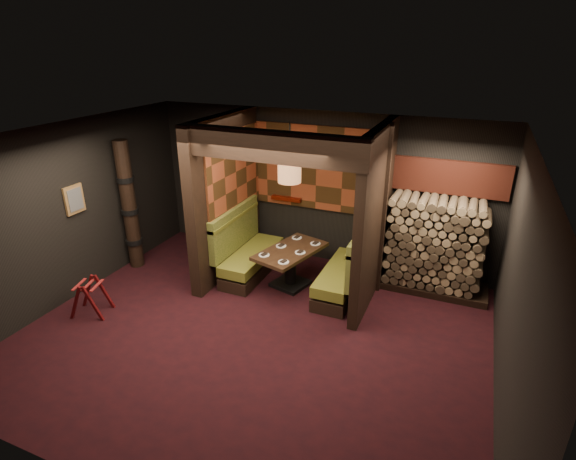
# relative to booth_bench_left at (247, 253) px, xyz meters

# --- Properties ---
(floor) EXTENTS (6.50, 5.50, 0.02)m
(floor) POSITION_rel_booth_bench_left_xyz_m (0.96, -1.65, -0.41)
(floor) COLOR black
(floor) RESTS_ON ground
(ceiling) EXTENTS (6.50, 5.50, 0.02)m
(ceiling) POSITION_rel_booth_bench_left_xyz_m (0.96, -1.65, 2.46)
(ceiling) COLOR black
(ceiling) RESTS_ON ground
(wall_back) EXTENTS (6.50, 0.02, 2.85)m
(wall_back) POSITION_rel_booth_bench_left_xyz_m (0.96, 1.11, 1.02)
(wall_back) COLOR black
(wall_back) RESTS_ON ground
(wall_front) EXTENTS (6.50, 0.02, 2.85)m
(wall_front) POSITION_rel_booth_bench_left_xyz_m (0.96, -4.41, 1.02)
(wall_front) COLOR black
(wall_front) RESTS_ON ground
(wall_left) EXTENTS (0.02, 5.50, 2.85)m
(wall_left) POSITION_rel_booth_bench_left_xyz_m (-2.30, -1.65, 1.02)
(wall_left) COLOR black
(wall_left) RESTS_ON ground
(wall_right) EXTENTS (0.02, 5.50, 2.85)m
(wall_right) POSITION_rel_booth_bench_left_xyz_m (4.22, -1.65, 1.02)
(wall_right) COLOR black
(wall_right) RESTS_ON ground
(partition_left) EXTENTS (0.20, 2.20, 2.85)m
(partition_left) POSITION_rel_booth_bench_left_xyz_m (-0.39, -0.00, 1.02)
(partition_left) COLOR black
(partition_left) RESTS_ON floor
(partition_right) EXTENTS (0.15, 2.10, 2.85)m
(partition_right) POSITION_rel_booth_bench_left_xyz_m (2.26, 0.05, 1.02)
(partition_right) COLOR black
(partition_right) RESTS_ON floor
(header_beam) EXTENTS (2.85, 0.18, 0.44)m
(header_beam) POSITION_rel_booth_bench_left_xyz_m (0.94, -0.95, 2.23)
(header_beam) COLOR black
(header_beam) RESTS_ON partition_left
(tapa_back_panel) EXTENTS (2.40, 0.06, 1.55)m
(tapa_back_panel) POSITION_rel_booth_bench_left_xyz_m (0.94, 1.06, 1.42)
(tapa_back_panel) COLOR brown
(tapa_back_panel) RESTS_ON wall_back
(tapa_side_panel) EXTENTS (0.04, 1.85, 1.45)m
(tapa_side_panel) POSITION_rel_booth_bench_left_xyz_m (-0.27, 0.17, 1.45)
(tapa_side_panel) COLOR brown
(tapa_side_panel) RESTS_ON partition_left
(lacquer_shelf) EXTENTS (0.60, 0.12, 0.07)m
(lacquer_shelf) POSITION_rel_booth_bench_left_xyz_m (0.36, 1.00, 0.78)
(lacquer_shelf) COLOR #510E04
(lacquer_shelf) RESTS_ON wall_back
(booth_bench_left) EXTENTS (0.68, 1.60, 1.14)m
(booth_bench_left) POSITION_rel_booth_bench_left_xyz_m (0.00, 0.00, 0.00)
(booth_bench_left) COLOR black
(booth_bench_left) RESTS_ON floor
(booth_bench_right) EXTENTS (0.68, 1.60, 1.14)m
(booth_bench_right) POSITION_rel_booth_bench_left_xyz_m (1.89, 0.00, 0.00)
(booth_bench_right) COLOR black
(booth_bench_right) RESTS_ON floor
(dining_table) EXTENTS (1.03, 1.45, 0.69)m
(dining_table) POSITION_rel_booth_bench_left_xyz_m (0.91, -0.12, 0.06)
(dining_table) COLOR black
(dining_table) RESTS_ON floor
(place_settings) EXTENTS (0.81, 1.15, 0.03)m
(place_settings) POSITION_rel_booth_bench_left_xyz_m (0.91, -0.12, 0.30)
(place_settings) COLOR white
(place_settings) RESTS_ON dining_table
(pendant_lamp) EXTENTS (0.37, 0.37, 0.95)m
(pendant_lamp) POSITION_rel_booth_bench_left_xyz_m (0.91, -0.17, 1.73)
(pendant_lamp) COLOR #A1683E
(pendant_lamp) RESTS_ON ceiling
(framed_picture) EXTENTS (0.05, 0.36, 0.46)m
(framed_picture) POSITION_rel_booth_bench_left_xyz_m (-2.25, -1.55, 1.22)
(framed_picture) COLOR olive
(framed_picture) RESTS_ON wall_left
(luggage_rack) EXTENTS (0.66, 0.55, 0.62)m
(luggage_rack) POSITION_rel_booth_bench_left_xyz_m (-1.63, -2.14, -0.09)
(luggage_rack) COLOR #490A0B
(luggage_rack) RESTS_ON floor
(totem_column) EXTENTS (0.31, 0.31, 2.40)m
(totem_column) POSITION_rel_booth_bench_left_xyz_m (-2.09, -0.55, 0.79)
(totem_column) COLOR black
(totem_column) RESTS_ON floor
(firewood_stack) EXTENTS (1.73, 0.70, 1.64)m
(firewood_stack) POSITION_rel_booth_bench_left_xyz_m (3.25, 0.70, 0.42)
(firewood_stack) COLOR black
(firewood_stack) RESTS_ON floor
(mosaic_header) EXTENTS (1.83, 0.10, 0.56)m
(mosaic_header) POSITION_rel_booth_bench_left_xyz_m (3.25, 1.03, 1.52)
(mosaic_header) COLOR maroon
(mosaic_header) RESTS_ON wall_back
(bay_front_post) EXTENTS (0.08, 0.08, 2.85)m
(bay_front_post) POSITION_rel_booth_bench_left_xyz_m (2.35, 0.31, 1.02)
(bay_front_post) COLOR black
(bay_front_post) RESTS_ON floor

